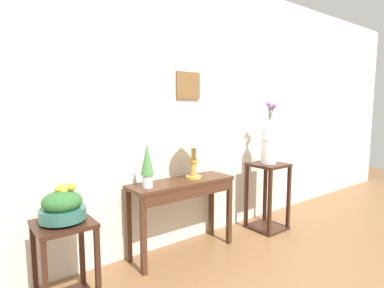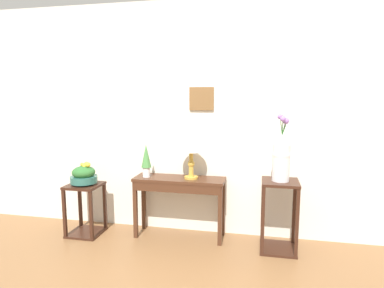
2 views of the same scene
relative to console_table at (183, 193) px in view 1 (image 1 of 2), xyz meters
The scene contains 8 objects.
back_wall_with_art 0.85m from the console_table, 67.69° to the left, with size 9.00×0.13×2.80m.
console_table is the anchor object (origin of this frame).
table_lamp 0.55m from the console_table, ahead, with size 0.31×0.31×0.55m.
potted_plant_on_console 0.52m from the console_table, behind, with size 0.12×0.12×0.40m.
pedestal_stand_left 1.19m from the console_table, behind, with size 0.39×0.39×0.63m.
planter_bowl_wide_left 1.16m from the console_table, behind, with size 0.32×0.32×0.27m.
pedestal_stand_right 1.17m from the console_table, ahead, with size 0.39×0.39×0.78m.
flower_vase_tall_right 1.23m from the console_table, ahead, with size 0.19×0.19×0.72m.
Camera 1 is at (-1.82, -1.17, 1.44)m, focal length 28.94 mm.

